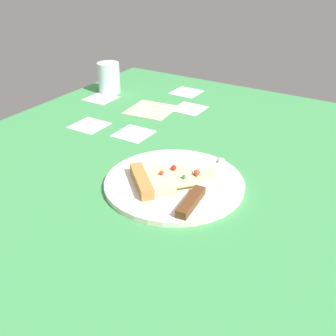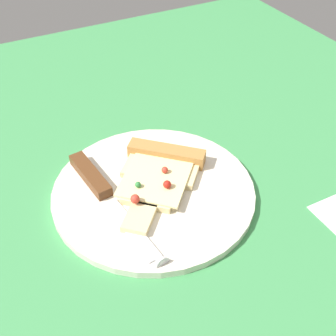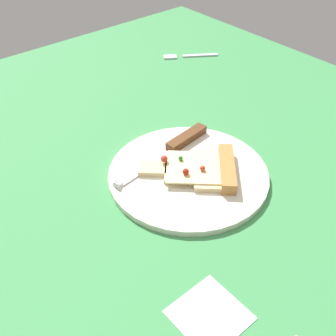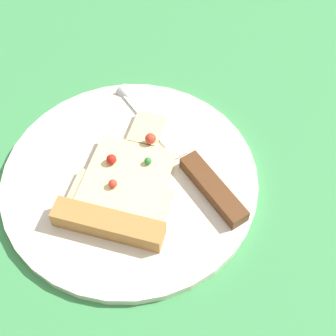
# 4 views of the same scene
# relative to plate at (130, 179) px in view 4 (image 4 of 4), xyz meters

# --- Properties ---
(ground_plane) EXTENTS (1.31, 1.31, 0.03)m
(ground_plane) POSITION_rel_plate_xyz_m (-0.05, -0.04, -0.02)
(ground_plane) COLOR #3D8C4C
(ground_plane) RESTS_ON ground
(plate) EXTENTS (0.29, 0.29, 0.01)m
(plate) POSITION_rel_plate_xyz_m (0.00, 0.00, 0.00)
(plate) COLOR silver
(plate) RESTS_ON ground_plane
(pizza_slice) EXTENTS (0.18, 0.18, 0.03)m
(pizza_slice) POSITION_rel_plate_xyz_m (0.02, 0.02, 0.01)
(pizza_slice) COLOR beige
(pizza_slice) RESTS_ON plate
(knife) EXTENTS (0.05, 0.24, 0.02)m
(knife) POSITION_rel_plate_xyz_m (-0.07, 0.02, 0.01)
(knife) COLOR silver
(knife) RESTS_ON plate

